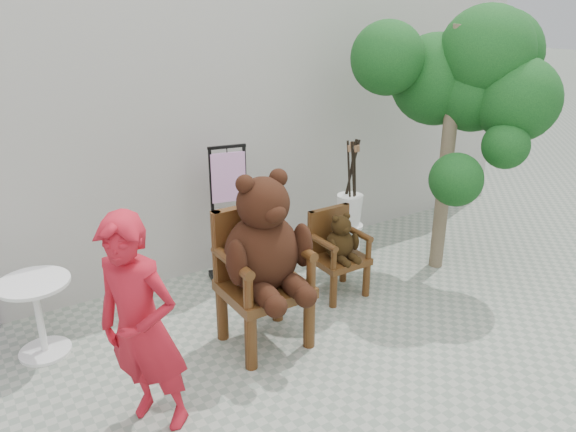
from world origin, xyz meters
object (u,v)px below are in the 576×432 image
at_px(stool_bucket, 350,209).
at_px(display_stand, 230,230).
at_px(chair_big, 263,252).
at_px(person, 142,328).
at_px(tree, 471,76).
at_px(cafe_table, 38,309).
at_px(chair_small, 338,245).

bearing_deg(stool_bucket, display_stand, 166.94).
xyz_separation_m(chair_big, stool_bucket, (1.68, 0.92, -0.25)).
xyz_separation_m(person, tree, (3.93, 0.77, 1.29)).
height_order(cafe_table, tree, tree).
height_order(chair_small, tree, tree).
relative_size(chair_small, cafe_table, 1.27).
xyz_separation_m(chair_big, person, (-1.25, -0.52, -0.04)).
bearing_deg(display_stand, person, -119.65).
height_order(chair_big, tree, tree).
xyz_separation_m(chair_small, display_stand, (-0.79, 0.86, 0.04)).
bearing_deg(chair_small, tree, -4.55).
relative_size(chair_big, tree, 0.56).
xyz_separation_m(chair_small, cafe_table, (-2.81, 0.52, -0.10)).
bearing_deg(chair_big, cafe_table, 152.42).
bearing_deg(stool_bucket, person, -153.84).
xyz_separation_m(display_stand, tree, (2.37, -0.99, 1.56)).
height_order(display_stand, tree, tree).
xyz_separation_m(person, display_stand, (1.56, 1.76, -0.27)).
relative_size(chair_big, person, 0.94).
height_order(chair_small, person, person).
distance_m(cafe_table, display_stand, 2.05).
distance_m(chair_big, tree, 2.97).
bearing_deg(cafe_table, person, -71.86).
xyz_separation_m(chair_big, display_stand, (0.31, 1.23, -0.31)).
bearing_deg(cafe_table, display_stand, 9.56).
bearing_deg(chair_big, person, -157.26).
bearing_deg(cafe_table, chair_big, -27.58).
distance_m(cafe_table, tree, 4.76).
distance_m(display_stand, tree, 3.01).
height_order(chair_big, chair_small, chair_big).
relative_size(person, tree, 0.59).
bearing_deg(cafe_table, stool_bucket, 0.36).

